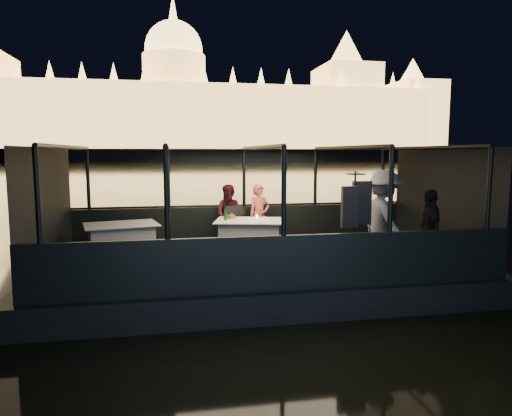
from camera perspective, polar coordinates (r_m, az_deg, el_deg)
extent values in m
plane|color=black|center=(88.95, -9.37, 5.08)|extent=(500.00, 500.00, 0.00)
cube|color=black|center=(9.45, 0.45, -9.66)|extent=(8.60, 4.40, 1.00)
cube|color=black|center=(9.33, 0.45, -6.83)|extent=(8.00, 4.00, 0.04)
cube|color=black|center=(11.17, -1.49, -2.09)|extent=(8.00, 0.08, 0.90)
cube|color=black|center=(7.32, 3.43, -6.90)|extent=(8.00, 0.08, 0.90)
cube|color=#423D33|center=(218.91, -10.06, 6.36)|extent=(400.00, 140.00, 6.00)
cube|color=silver|center=(9.82, -0.78, -3.72)|extent=(1.66, 1.37, 0.77)
cube|color=silver|center=(9.74, -16.43, -4.09)|extent=(1.63, 1.33, 0.76)
cube|color=black|center=(10.34, -2.61, -2.82)|extent=(0.60, 0.60, 0.97)
cube|color=black|center=(10.71, 0.46, -2.47)|extent=(0.48, 0.48, 0.82)
imported|color=#DE6251|center=(10.71, 0.41, -0.85)|extent=(0.61, 0.49, 1.46)
imported|color=#43121B|center=(10.73, -3.28, -0.84)|extent=(0.85, 0.75, 1.46)
imported|color=silver|center=(8.94, 15.60, -2.01)|extent=(0.74, 1.25, 1.89)
imported|color=black|center=(9.16, 20.88, -1.99)|extent=(0.59, 0.97, 1.53)
cylinder|color=#153B1B|center=(9.74, -3.86, -0.66)|extent=(0.07, 0.07, 0.28)
cylinder|color=brown|center=(10.01, -3.13, -1.09)|extent=(0.21, 0.21, 0.07)
cylinder|color=yellow|center=(9.94, 0.11, -1.13)|extent=(0.05, 0.05, 0.07)
cylinder|color=white|center=(9.79, 2.37, -1.46)|extent=(0.32, 0.32, 0.02)
cylinder|color=silver|center=(10.09, -3.14, -1.21)|extent=(0.26, 0.26, 0.01)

